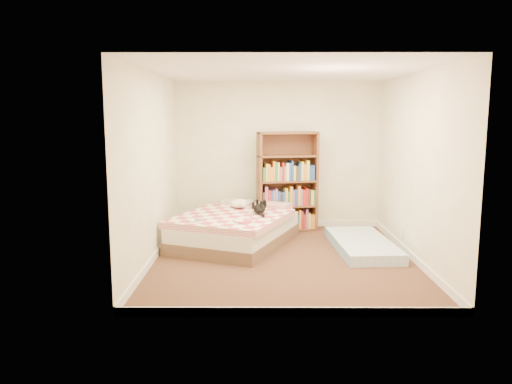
{
  "coord_description": "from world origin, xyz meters",
  "views": [
    {
      "loc": [
        -0.35,
        -6.6,
        1.96
      ],
      "look_at": [
        -0.37,
        0.3,
        0.87
      ],
      "focal_mm": 35.0,
      "sensor_mm": 36.0,
      "label": 1
    }
  ],
  "objects_px": {
    "bed": "(236,228)",
    "floor_mattress": "(362,245)",
    "bookshelf": "(287,195)",
    "white_dog": "(240,204)",
    "black_cat": "(260,208)"
  },
  "relations": [
    {
      "from": "bookshelf",
      "to": "floor_mattress",
      "type": "distance_m",
      "value": 1.72
    },
    {
      "from": "floor_mattress",
      "to": "white_dog",
      "type": "xyz_separation_m",
      "value": [
        -1.81,
        0.74,
        0.47
      ]
    },
    {
      "from": "bed",
      "to": "white_dog",
      "type": "xyz_separation_m",
      "value": [
        0.05,
        0.4,
        0.31
      ]
    },
    {
      "from": "bookshelf",
      "to": "bed",
      "type": "bearing_deg",
      "value": -141.79
    },
    {
      "from": "bed",
      "to": "bookshelf",
      "type": "bearing_deg",
      "value": 70.67
    },
    {
      "from": "bed",
      "to": "floor_mattress",
      "type": "xyz_separation_m",
      "value": [
        1.86,
        -0.34,
        -0.16
      ]
    },
    {
      "from": "bookshelf",
      "to": "floor_mattress",
      "type": "bearing_deg",
      "value": -61.69
    },
    {
      "from": "bookshelf",
      "to": "white_dog",
      "type": "height_order",
      "value": "bookshelf"
    },
    {
      "from": "bed",
      "to": "black_cat",
      "type": "bearing_deg",
      "value": 27.62
    },
    {
      "from": "bookshelf",
      "to": "floor_mattress",
      "type": "height_order",
      "value": "bookshelf"
    },
    {
      "from": "bookshelf",
      "to": "black_cat",
      "type": "distance_m",
      "value": 1.02
    },
    {
      "from": "bed",
      "to": "floor_mattress",
      "type": "height_order",
      "value": "bed"
    },
    {
      "from": "black_cat",
      "to": "white_dog",
      "type": "relative_size",
      "value": 1.89
    },
    {
      "from": "bed",
      "to": "white_dog",
      "type": "distance_m",
      "value": 0.5
    },
    {
      "from": "bed",
      "to": "bookshelf",
      "type": "relative_size",
      "value": 1.42
    }
  ]
}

